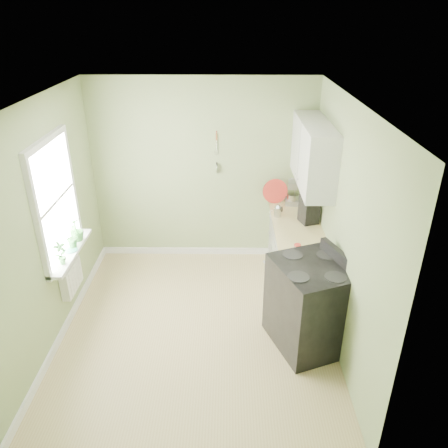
{
  "coord_description": "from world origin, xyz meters",
  "views": [
    {
      "loc": [
        0.37,
        -4.18,
        3.5
      ],
      "look_at": [
        0.32,
        0.55,
        1.14
      ],
      "focal_mm": 35.0,
      "sensor_mm": 36.0,
      "label": 1
    }
  ],
  "objects_px": {
    "stand_mixer": "(292,192)",
    "kettle": "(278,211)",
    "stove": "(309,304)",
    "coffee_maker": "(309,210)"
  },
  "relations": [
    {
      "from": "stove",
      "to": "stand_mixer",
      "type": "relative_size",
      "value": 3.04
    },
    {
      "from": "stand_mixer",
      "to": "kettle",
      "type": "bearing_deg",
      "value": -117.66
    },
    {
      "from": "stove",
      "to": "stand_mixer",
      "type": "xyz_separation_m",
      "value": [
        0.02,
        1.96,
        0.55
      ]
    },
    {
      "from": "stove",
      "to": "coffee_maker",
      "type": "height_order",
      "value": "coffee_maker"
    },
    {
      "from": "stove",
      "to": "stand_mixer",
      "type": "bearing_deg",
      "value": 89.27
    },
    {
      "from": "stove",
      "to": "coffee_maker",
      "type": "bearing_deg",
      "value": 83.03
    },
    {
      "from": "coffee_maker",
      "to": "stove",
      "type": "bearing_deg",
      "value": -96.97
    },
    {
      "from": "stand_mixer",
      "to": "coffee_maker",
      "type": "bearing_deg",
      "value": -78.36
    },
    {
      "from": "kettle",
      "to": "coffee_maker",
      "type": "relative_size",
      "value": 0.46
    },
    {
      "from": "kettle",
      "to": "coffee_maker",
      "type": "bearing_deg",
      "value": -23.72
    }
  ]
}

